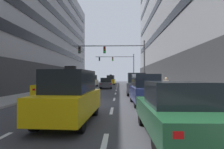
{
  "coord_description": "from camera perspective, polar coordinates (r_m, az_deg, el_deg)",
  "views": [
    {
      "loc": [
        1.99,
        -12.89,
        1.85
      ],
      "look_at": [
        0.78,
        17.51,
        2.22
      ],
      "focal_mm": 29.18,
      "sensor_mm": 36.0,
      "label": 1
    }
  ],
  "objects": [
    {
      "name": "ground_plane",
      "position": [
        13.18,
        -6.52,
        -8.75
      ],
      "size": [
        120.0,
        120.0,
        0.0
      ],
      "primitive_type": "plane",
      "color": "#38383D"
    },
    {
      "name": "sidewalk_left",
      "position": [
        15.51,
        -30.94,
        -7.18
      ],
      "size": [
        3.37,
        80.0,
        0.14
      ],
      "primitive_type": "cube",
      "color": "gray",
      "rests_on": "ground"
    },
    {
      "name": "sidewalk_right",
      "position": [
        13.75,
        21.33,
        -8.07
      ],
      "size": [
        3.37,
        80.0,
        0.14
      ],
      "primitive_type": "cube",
      "color": "gray",
      "rests_on": "ground"
    },
    {
      "name": "lane_stripe_l1_s3",
      "position": [
        10.68,
        -17.64,
        -10.6
      ],
      "size": [
        0.16,
        2.0,
        0.01
      ],
      "primitive_type": "cube",
      "color": "silver",
      "rests_on": "ground"
    },
    {
      "name": "lane_stripe_l1_s4",
      "position": [
        15.43,
        -11.24,
        -7.54
      ],
      "size": [
        0.16,
        2.0,
        0.01
      ],
      "primitive_type": "cube",
      "color": "silver",
      "rests_on": "ground"
    },
    {
      "name": "lane_stripe_l1_s5",
      "position": [
        20.3,
        -7.92,
        -5.9
      ],
      "size": [
        0.16,
        2.0,
        0.01
      ],
      "primitive_type": "cube",
      "color": "silver",
      "rests_on": "ground"
    },
    {
      "name": "lane_stripe_l1_s6",
      "position": [
        25.22,
        -5.9,
        -4.88
      ],
      "size": [
        0.16,
        2.0,
        0.01
      ],
      "primitive_type": "cube",
      "color": "silver",
      "rests_on": "ground"
    },
    {
      "name": "lane_stripe_l1_s7",
      "position": [
        30.16,
        -4.54,
        -4.2
      ],
      "size": [
        0.16,
        2.0,
        0.01
      ],
      "primitive_type": "cube",
      "color": "silver",
      "rests_on": "ground"
    },
    {
      "name": "lane_stripe_l1_s8",
      "position": [
        35.13,
        -3.57,
        -3.7
      ],
      "size": [
        0.16,
        2.0,
        0.01
      ],
      "primitive_type": "cube",
      "color": "silver",
      "rests_on": "ground"
    },
    {
      "name": "lane_stripe_l1_s9",
      "position": [
        40.1,
        -2.84,
        -3.33
      ],
      "size": [
        0.16,
        2.0,
        0.01
      ],
      "primitive_type": "cube",
      "color": "silver",
      "rests_on": "ground"
    },
    {
      "name": "lane_stripe_l1_s10",
      "position": [
        45.07,
        -2.27,
        -3.04
      ],
      "size": [
        0.16,
        2.0,
        0.01
      ],
      "primitive_type": "cube",
      "color": "silver",
      "rests_on": "ground"
    },
    {
      "name": "lane_stripe_l2_s2",
      "position": [
        5.25,
        -2.52,
        -21.27
      ],
      "size": [
        0.16,
        2.0,
        0.01
      ],
      "primitive_type": "cube",
      "color": "silver",
      "rests_on": "ground"
    },
    {
      "name": "lane_stripe_l2_s3",
      "position": [
        10.07,
        -0.09,
        -11.24
      ],
      "size": [
        0.16,
        2.0,
        0.01
      ],
      "primitive_type": "cube",
      "color": "silver",
      "rests_on": "ground"
    },
    {
      "name": "lane_stripe_l2_s4",
      "position": [
        15.01,
        0.71,
        -7.75
      ],
      "size": [
        0.16,
        2.0,
        0.01
      ],
      "primitive_type": "cube",
      "color": "silver",
      "rests_on": "ground"
    },
    {
      "name": "lane_stripe_l2_s5",
      "position": [
        19.98,
        1.1,
        -5.99
      ],
      "size": [
        0.16,
        2.0,
        0.01
      ],
      "primitive_type": "cube",
      "color": "silver",
      "rests_on": "ground"
    },
    {
      "name": "lane_stripe_l2_s6",
      "position": [
        24.97,
        1.34,
        -4.93
      ],
      "size": [
        0.16,
        2.0,
        0.01
      ],
      "primitive_type": "cube",
      "color": "silver",
      "rests_on": "ground"
    },
    {
      "name": "lane_stripe_l2_s7",
      "position": [
        29.95,
        1.5,
        -4.22
      ],
      "size": [
        0.16,
        2.0,
        0.01
      ],
      "primitive_type": "cube",
      "color": "silver",
      "rests_on": "ground"
    },
    {
      "name": "lane_stripe_l2_s8",
      "position": [
        34.95,
        1.61,
        -3.72
      ],
      "size": [
        0.16,
        2.0,
        0.01
      ],
      "primitive_type": "cube",
      "color": "silver",
      "rests_on": "ground"
    },
    {
      "name": "lane_stripe_l2_s9",
      "position": [
        39.94,
        1.7,
        -3.34
      ],
      "size": [
        0.16,
        2.0,
        0.01
      ],
      "primitive_type": "cube",
      "color": "silver",
      "rests_on": "ground"
    },
    {
      "name": "lane_stripe_l2_s10",
      "position": [
        44.93,
        1.76,
        -3.04
      ],
      "size": [
        0.16,
        2.0,
        0.01
      ],
      "primitive_type": "cube",
      "color": "silver",
      "rests_on": "ground"
    },
    {
      "name": "car_driving_0",
      "position": [
        28.71,
        -1.87,
        -2.73
      ],
      "size": [
        2.06,
        4.56,
        1.68
      ],
      "color": "black",
      "rests_on": "ground"
    },
    {
      "name": "taxi_driving_1",
      "position": [
        7.66,
        -12.92,
        -6.66
      ],
      "size": [
        2.0,
        4.43,
        2.29
      ],
      "color": "black",
      "rests_on": "ground"
    },
    {
      "name": "car_driving_2",
      "position": [
        33.53,
        -6.46,
        -2.0
      ],
      "size": [
        2.08,
        4.57,
        2.17
      ],
      "color": "black",
      "rests_on": "ground"
    },
    {
      "name": "taxi_driving_3",
      "position": [
        41.52,
        -0.38,
        -1.75
      ],
      "size": [
        2.0,
        4.53,
        2.35
      ],
      "color": "black",
      "rests_on": "ground"
    },
    {
      "name": "car_driving_4",
      "position": [
        22.58,
        -10.92,
        -3.28
      ],
      "size": [
        1.91,
        4.48,
        1.68
      ],
      "color": "black",
      "rests_on": "ground"
    },
    {
      "name": "taxi_driving_5",
      "position": [
        15.53,
        -17.55,
        -3.48
      ],
      "size": [
        1.9,
        4.5,
        2.36
      ],
      "color": "black",
      "rests_on": "ground"
    },
    {
      "name": "car_parked_0",
      "position": [
        5.92,
        19.35,
        -10.49
      ],
      "size": [
        1.96,
        4.56,
        1.7
      ],
      "color": "black",
      "rests_on": "ground"
    },
    {
      "name": "car_parked_1",
      "position": [
        12.23,
        10.34,
        -4.63
      ],
      "size": [
        1.87,
        4.23,
        2.02
      ],
      "color": "black",
      "rests_on": "ground"
    },
    {
      "name": "car_parked_2",
      "position": [
        18.7,
        7.53,
        -2.96
      ],
      "size": [
        2.05,
        4.64,
        2.22
      ],
      "color": "black",
      "rests_on": "ground"
    },
    {
      "name": "traffic_signal_0",
      "position": [
        23.16,
        2.08,
        6.03
      ],
      "size": [
        9.23,
        0.35,
        6.29
      ],
      "color": "#4C4C51",
      "rests_on": "sidewalk_right"
    },
    {
      "name": "traffic_signal_1",
      "position": [
        39.91,
        2.73,
        3.6
      ],
      "size": [
        8.44,
        0.35,
        6.68
      ],
      "color": "#4C4C51",
      "rests_on": "sidewalk_right"
    },
    {
      "name": "pedestrian_0",
      "position": [
        28.17,
        11.76,
        -2.14
      ],
      "size": [
        0.44,
        0.37,
        1.7
      ],
      "color": "#383D59",
      "rests_on": "sidewalk_right"
    },
    {
      "name": "pedestrian_1",
      "position": [
        16.73,
        16.58,
        -3.22
      ],
      "size": [
        0.43,
        0.37,
        1.66
      ],
      "color": "brown",
      "rests_on": "sidewalk_right"
    }
  ]
}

